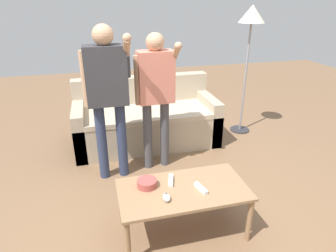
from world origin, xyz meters
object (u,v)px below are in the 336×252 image
(floor_lamp, at_px, (251,24))
(player_left, at_px, (107,88))
(couch, at_px, (146,121))
(coffee_table, at_px, (183,194))
(snack_bowl, at_px, (147,183))
(game_remote_nunchuk, at_px, (167,197))
(game_remote_wand_near, at_px, (201,188))
(player_center, at_px, (156,87))
(game_remote_wand_far, at_px, (171,180))

(floor_lamp, xyz_separation_m, player_left, (-1.92, -0.75, -0.50))
(couch, xyz_separation_m, coffee_table, (-0.01, -1.75, 0.08))
(coffee_table, bearing_deg, couch, 89.54)
(coffee_table, distance_m, snack_bowl, 0.30)
(game_remote_nunchuk, bearing_deg, game_remote_wand_near, 10.84)
(coffee_table, distance_m, player_center, 1.24)
(floor_lamp, relative_size, player_left, 1.08)
(coffee_table, bearing_deg, game_remote_wand_near, -21.40)
(floor_lamp, distance_m, player_center, 1.67)
(floor_lamp, height_order, player_center, floor_lamp)
(coffee_table, bearing_deg, player_center, 89.09)
(game_remote_wand_near, bearing_deg, game_remote_nunchuk, -169.16)
(snack_bowl, bearing_deg, couch, 80.10)
(coffee_table, height_order, player_left, player_left)
(snack_bowl, xyz_separation_m, player_left, (-0.21, 0.90, 0.56))
(game_remote_nunchuk, height_order, game_remote_wand_near, game_remote_nunchuk)
(player_left, bearing_deg, coffee_table, -64.08)
(couch, xyz_separation_m, game_remote_nunchuk, (-0.18, -1.86, 0.15))
(coffee_table, distance_m, floor_lamp, 2.54)
(couch, distance_m, coffee_table, 1.75)
(snack_bowl, bearing_deg, player_center, 73.63)
(player_center, height_order, game_remote_wand_far, player_center)
(game_remote_nunchuk, distance_m, game_remote_wand_near, 0.30)
(coffee_table, bearing_deg, game_remote_nunchuk, -146.50)
(player_center, distance_m, player_left, 0.52)
(floor_lamp, height_order, player_left, floor_lamp)
(player_center, bearing_deg, game_remote_wand_near, -84.27)
(coffee_table, bearing_deg, snack_bowl, 159.70)
(game_remote_nunchuk, xyz_separation_m, player_left, (-0.32, 1.11, 0.56))
(couch, xyz_separation_m, player_left, (-0.50, -0.75, 0.72))
(game_remote_wand_far, bearing_deg, game_remote_nunchuk, -112.67)
(coffee_table, bearing_deg, floor_lamp, 50.69)
(couch, relative_size, game_remote_wand_near, 11.83)
(floor_lamp, bearing_deg, snack_bowl, -135.96)
(floor_lamp, xyz_separation_m, game_remote_wand_near, (-1.31, -1.81, -1.07))
(snack_bowl, relative_size, game_remote_wand_far, 1.01)
(couch, bearing_deg, game_remote_wand_near, -86.25)
(couch, relative_size, snack_bowl, 11.55)
(game_remote_wand_near, distance_m, game_remote_wand_far, 0.26)
(player_center, distance_m, game_remote_wand_near, 1.26)
(game_remote_wand_near, bearing_deg, snack_bowl, 159.34)
(floor_lamp, height_order, game_remote_wand_near, floor_lamp)
(coffee_table, relative_size, player_left, 0.64)
(snack_bowl, xyz_separation_m, game_remote_wand_far, (0.20, 0.01, -0.01))
(snack_bowl, bearing_deg, player_left, 103.32)
(coffee_table, height_order, snack_bowl, snack_bowl)
(couch, bearing_deg, floor_lamp, 0.22)
(game_remote_nunchuk, distance_m, floor_lamp, 2.68)
(player_center, distance_m, game_remote_wand_far, 1.11)
(snack_bowl, height_order, game_remote_wand_near, snack_bowl)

